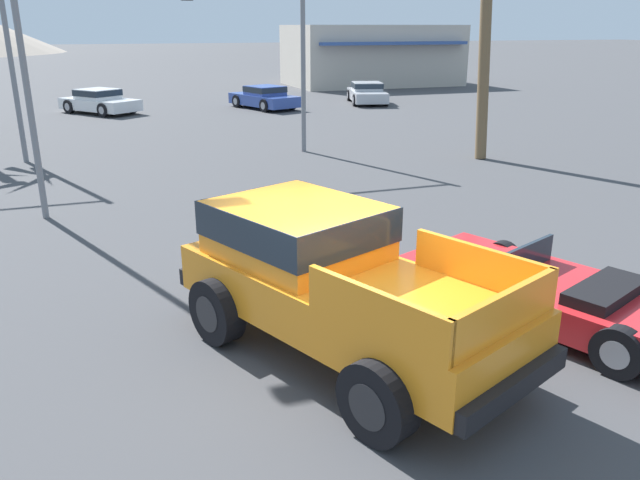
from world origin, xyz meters
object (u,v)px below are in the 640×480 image
at_px(parked_car_blue, 264,97).
at_px(traffic_light_main, 255,22).
at_px(orange_pickup_truck, 329,273).
at_px(parked_car_white, 99,101).
at_px(parked_car_silver, 367,93).
at_px(red_convertible_car, 553,294).

relative_size(parked_car_blue, traffic_light_main, 0.74).
height_order(orange_pickup_truck, parked_car_white, orange_pickup_truck).
bearing_deg(parked_car_silver, traffic_light_main, 68.02).
height_order(red_convertible_car, parked_car_blue, parked_car_blue).
distance_m(orange_pickup_truck, traffic_light_main, 13.93).
relative_size(red_convertible_car, parked_car_blue, 1.06).
xyz_separation_m(orange_pickup_truck, parked_car_white, (-2.39, 26.21, -0.46)).
distance_m(parked_car_silver, traffic_light_main, 15.95).
bearing_deg(traffic_light_main, parked_car_silver, -127.22).
height_order(orange_pickup_truck, parked_car_blue, orange_pickup_truck).
bearing_deg(traffic_light_main, parked_car_blue, -105.61).
bearing_deg(parked_car_silver, orange_pickup_truck, 80.49).
relative_size(orange_pickup_truck, parked_car_blue, 1.19).
bearing_deg(red_convertible_car, parked_car_blue, 61.60).
height_order(red_convertible_car, parked_car_white, parked_car_white).
xyz_separation_m(red_convertible_car, traffic_light_main, (-0.91, 13.67, 3.83)).
height_order(red_convertible_car, parked_car_silver, parked_car_silver).
bearing_deg(orange_pickup_truck, parked_car_white, 72.06).
bearing_deg(traffic_light_main, red_convertible_car, 93.80).
xyz_separation_m(red_convertible_car, parked_car_blue, (2.43, 25.62, 0.19)).
xyz_separation_m(red_convertible_car, parked_car_white, (-5.75, 26.54, 0.20)).
relative_size(parked_car_blue, parked_car_silver, 1.00).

